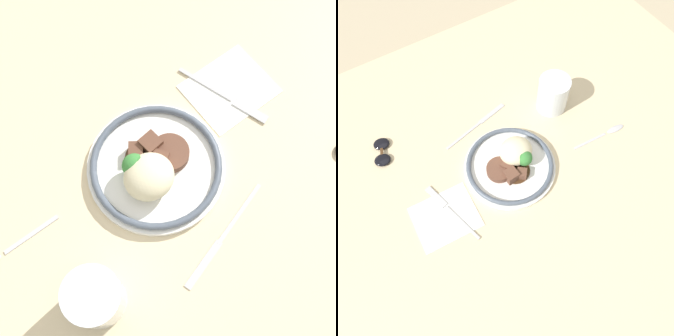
# 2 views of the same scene
# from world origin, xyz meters

# --- Properties ---
(ground_plane) EXTENTS (8.00, 8.00, 0.00)m
(ground_plane) POSITION_xyz_m (0.00, 0.00, 0.00)
(ground_plane) COLOR tan
(dining_table) EXTENTS (1.38, 1.05, 0.05)m
(dining_table) POSITION_xyz_m (0.00, 0.00, 0.02)
(dining_table) COLOR beige
(dining_table) RESTS_ON ground
(napkin) EXTENTS (0.15, 0.13, 0.00)m
(napkin) POSITION_xyz_m (-0.23, -0.04, 0.05)
(napkin) COLOR white
(napkin) RESTS_ON dining_table
(plate) EXTENTS (0.23, 0.23, 0.07)m
(plate) POSITION_xyz_m (-0.02, -0.01, 0.07)
(plate) COLOR white
(plate) RESTS_ON dining_table
(juice_glass) EXTENTS (0.08, 0.08, 0.10)m
(juice_glass) POSITION_xyz_m (0.18, 0.09, 0.09)
(juice_glass) COLOR yellow
(juice_glass) RESTS_ON dining_table
(fork) EXTENTS (0.06, 0.18, 0.00)m
(fork) POSITION_xyz_m (-0.21, -0.03, 0.05)
(fork) COLOR #B7B7BC
(fork) RESTS_ON napkin
(knife) EXTENTS (0.20, 0.05, 0.00)m
(knife) POSITION_xyz_m (-0.03, 0.14, 0.05)
(knife) COLOR #B7B7BC
(knife) RESTS_ON dining_table
(spoon) EXTENTS (0.16, 0.02, 0.01)m
(spoon) POSITION_xyz_m (0.26, -0.07, 0.05)
(spoon) COLOR #B7B7BC
(spoon) RESTS_ON dining_table
(sunglasses) EXTENTS (0.07, 0.09, 0.01)m
(sunglasses) POSITION_xyz_m (-0.29, 0.20, 0.05)
(sunglasses) COLOR black
(sunglasses) RESTS_ON dining_table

